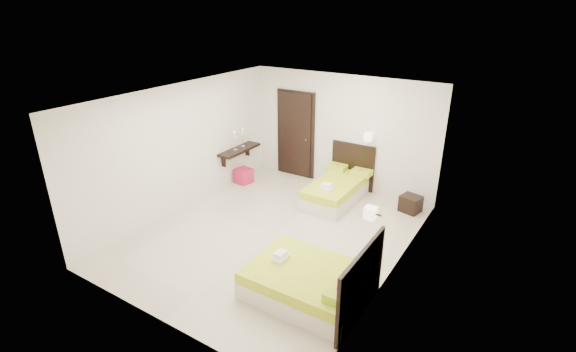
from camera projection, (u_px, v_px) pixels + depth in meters
The scene contains 7 objects.
floor at pixel (275, 234), 7.85m from camera, with size 5.50×5.50×0.00m, color beige.
bed_single at pixel (338, 188), 9.12m from camera, with size 1.04×1.74×1.43m.
bed_double at pixel (312, 282), 6.09m from camera, with size 1.72×1.46×1.42m.
nightstand at pixel (411, 204), 8.63m from camera, with size 0.39×0.35×0.35m, color black.
ottoman at pixel (244, 176), 10.01m from camera, with size 0.35×0.35×0.35m, color #AA163F.
door at pixel (295, 135), 10.14m from camera, with size 1.02×0.15×2.14m.
console_shelf at pixel (239, 150), 9.81m from camera, with size 0.35×1.20×0.78m.
Camera 1 is at (3.85, -5.63, 4.05)m, focal length 26.00 mm.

